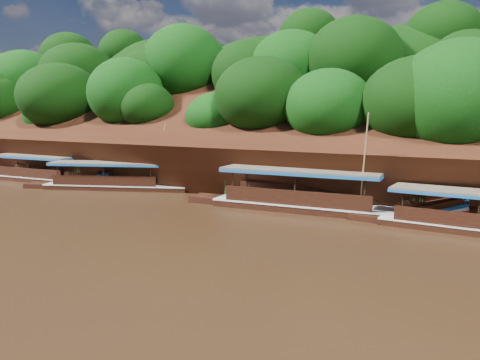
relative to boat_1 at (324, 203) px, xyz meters
The scene contains 6 objects.
ground 8.63m from the boat_1, 107.57° to the right, with size 160.00×160.00×0.00m, color black.
riverbank 14.81m from the boat_1, 100.19° to the left, with size 120.00×30.06×19.40m.
boat_1 is the anchor object (origin of this frame).
boat_2 16.89m from the boat_1, behind, with size 13.70×6.66×5.76m.
boat_3 25.75m from the boat_1, behind, with size 13.16×2.88×2.77m.
reeds 5.25m from the boat_1, 163.77° to the left, with size 47.89×2.15×2.06m.
Camera 1 is at (11.86, -19.28, 6.25)m, focal length 35.00 mm.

